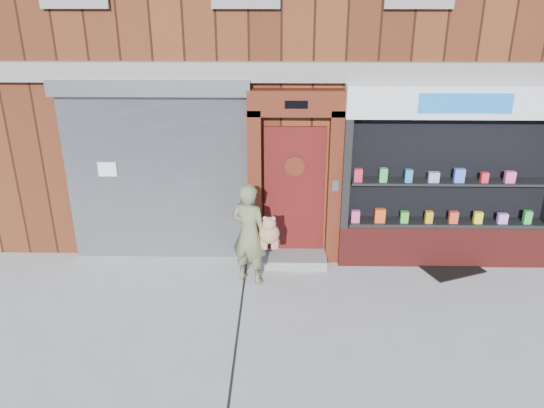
{
  "coord_description": "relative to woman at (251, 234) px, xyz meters",
  "views": [
    {
      "loc": [
        -0.98,
        -6.25,
        4.34
      ],
      "look_at": [
        -1.1,
        1.0,
        1.37
      ],
      "focal_mm": 35.0,
      "sensor_mm": 36.0,
      "label": 1
    }
  ],
  "objects": [
    {
      "name": "building",
      "position": [
        1.43,
        4.89,
        3.17
      ],
      "size": [
        12.0,
        8.16,
        8.0
      ],
      "color": "#4C2211",
      "rests_on": "ground"
    },
    {
      "name": "ground",
      "position": [
        1.43,
        -1.11,
        -0.83
      ],
      "size": [
        80.0,
        80.0,
        0.0
      ],
      "primitive_type": "plane",
      "color": "#9E9E99",
      "rests_on": "ground"
    },
    {
      "name": "shutter_bay",
      "position": [
        -1.58,
        0.82,
        0.89
      ],
      "size": [
        3.1,
        0.3,
        3.04
      ],
      "color": "gray",
      "rests_on": "ground"
    },
    {
      "name": "red_door_bay",
      "position": [
        0.68,
        0.75,
        0.63
      ],
      "size": [
        1.52,
        0.58,
        2.9
      ],
      "color": "#49190C",
      "rests_on": "ground"
    },
    {
      "name": "woman",
      "position": [
        0.0,
        0.0,
        0.0
      ],
      "size": [
        0.82,
        0.61,
        1.63
      ],
      "color": "#696C47",
      "rests_on": "ground"
    },
    {
      "name": "doormat",
      "position": [
        3.29,
        0.44,
        -0.81
      ],
      "size": [
        1.11,
        0.95,
        0.02
      ],
      "primitive_type": "cube",
      "rotation": [
        0.0,
        0.0,
        0.39
      ],
      "color": "black",
      "rests_on": "ground"
    },
    {
      "name": "pharmacy_bay",
      "position": [
        3.17,
        0.71,
        0.55
      ],
      "size": [
        3.5,
        0.41,
        3.0
      ],
      "color": "maroon",
      "rests_on": "ground"
    }
  ]
}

